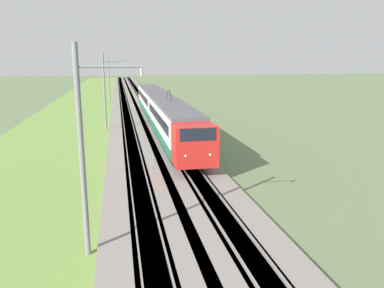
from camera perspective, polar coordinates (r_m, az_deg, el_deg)
ballast_main at (r=56.62m, az=-10.02°, el=4.55°), size 240.00×4.40×0.30m
ballast_adjacent at (r=56.83m, az=-6.13°, el=4.70°), size 240.00×4.40×0.30m
track_main at (r=56.62m, az=-10.02°, el=4.56°), size 240.00×1.57×0.45m
track_adjacent at (r=56.82m, az=-6.13°, el=4.71°), size 240.00×1.57×0.45m
grass_verge at (r=56.95m, az=-17.26°, el=4.13°), size 240.00×12.46×0.12m
passenger_train at (r=44.21m, az=-4.72°, el=5.39°), size 40.81×2.99×5.09m
catenary_mast_near at (r=15.13m, az=-16.24°, el=-1.23°), size 0.22×2.56×8.60m
catenary_mast_mid at (r=43.76m, az=-13.13°, el=7.83°), size 0.22×2.56×8.73m
catenary_mast_far at (r=72.66m, az=-12.47°, el=9.59°), size 0.22×2.56×8.58m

